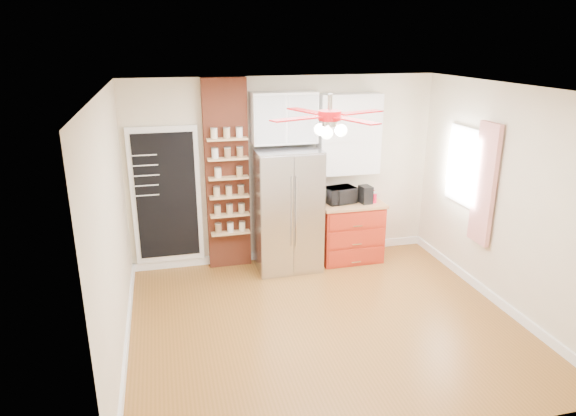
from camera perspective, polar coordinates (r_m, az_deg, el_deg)
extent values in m
plane|color=brown|center=(6.22, 4.07, -12.55)|extent=(4.50, 4.50, 0.00)
plane|color=white|center=(5.36, 4.73, 13.07)|extent=(4.50, 4.50, 0.00)
cube|color=beige|center=(7.49, -0.39, 4.15)|extent=(4.50, 0.02, 2.70)
cube|color=beige|center=(3.95, 13.55, -9.92)|extent=(4.50, 0.02, 2.70)
cube|color=beige|center=(5.41, -18.92, -2.54)|extent=(0.02, 4.00, 2.70)
cube|color=beige|center=(6.68, 23.05, 0.87)|extent=(0.02, 4.00, 2.70)
cube|color=white|center=(7.33, -13.36, 1.30)|extent=(0.95, 0.04, 1.95)
cube|color=black|center=(7.31, -13.36, 1.25)|extent=(0.82, 0.02, 1.78)
cube|color=brown|center=(7.27, -6.79, 3.57)|extent=(0.60, 0.16, 2.70)
cube|color=#B0B0B5|center=(7.27, -0.08, -0.20)|extent=(0.90, 0.70, 1.75)
cube|color=white|center=(7.16, -0.47, 10.01)|extent=(0.90, 0.35, 0.70)
cube|color=#A52714|center=(7.74, 6.83, -2.66)|extent=(0.90, 0.60, 0.86)
cube|color=tan|center=(7.59, 6.95, 0.51)|extent=(0.94, 0.64, 0.04)
cube|color=white|center=(7.51, 6.79, 8.15)|extent=(0.90, 0.30, 1.15)
cube|color=white|center=(7.32, 19.01, 4.42)|extent=(0.04, 0.75, 1.05)
cube|color=red|center=(6.88, 20.99, 2.48)|extent=(0.06, 0.40, 1.55)
cylinder|color=silver|center=(5.38, 4.69, 11.48)|extent=(0.05, 0.05, 0.20)
cylinder|color=maroon|center=(5.39, 4.65, 10.21)|extent=(0.24, 0.24, 0.10)
sphere|color=white|center=(5.42, 4.61, 8.53)|extent=(0.13, 0.13, 0.13)
imported|color=black|center=(7.50, 5.80, 1.45)|extent=(0.47, 0.37, 0.24)
cube|color=black|center=(7.54, 8.61, 1.49)|extent=(0.17, 0.21, 0.26)
cylinder|color=red|center=(7.59, 9.46, 1.13)|extent=(0.12, 0.12, 0.14)
cylinder|color=#B8110A|center=(7.73, 9.23, 1.50)|extent=(0.11, 0.11, 0.16)
cylinder|color=beige|center=(7.08, -7.80, 3.88)|extent=(0.12, 0.12, 0.13)
cylinder|color=#997A4E|center=(7.10, -5.42, 4.01)|extent=(0.11, 0.11, 0.13)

